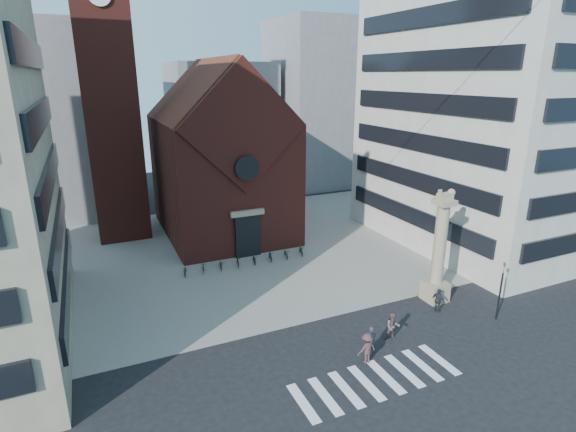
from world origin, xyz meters
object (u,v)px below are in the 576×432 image
object	(u,v)px
lion_column	(438,258)
pedestrian_2	(438,300)
pedestrian_1	(393,327)
scooter_0	(185,271)
traffic_light	(500,290)
pedestrian_0	(372,340)

from	to	relation	value
lion_column	pedestrian_2	distance (m)	3.12
pedestrian_1	pedestrian_2	distance (m)	5.42
pedestrian_2	pedestrian_1	bearing A→B (deg)	96.39
pedestrian_1	scooter_0	xyz separation A→B (m)	(-10.12, 15.09, -0.48)
pedestrian_1	traffic_light	bearing A→B (deg)	19.56
traffic_light	pedestrian_2	size ratio (longest dim) A/B	2.42
traffic_light	pedestrian_0	distance (m)	10.31
traffic_light	pedestrian_0	world-z (taller)	traffic_light
pedestrian_1	lion_column	bearing A→B (deg)	52.43
lion_column	pedestrian_0	bearing A→B (deg)	-155.90
lion_column	scooter_0	distance (m)	20.48
pedestrian_2	scooter_0	distance (m)	20.40
pedestrian_0	scooter_0	xyz separation A→B (m)	(-8.09, 15.71, -0.41)
pedestrian_0	pedestrian_2	world-z (taller)	pedestrian_2
traffic_light	scooter_0	distance (m)	24.39
traffic_light	pedestrian_0	xyz separation A→B (m)	(-10.21, 0.32, -1.42)
lion_column	scooter_0	world-z (taller)	lion_column
lion_column	pedestrian_0	size ratio (longest dim) A/B	5.03
lion_column	pedestrian_1	bearing A→B (deg)	-153.74
traffic_light	pedestrian_2	distance (m)	4.17
pedestrian_1	scooter_0	size ratio (longest dim) A/B	1.21
pedestrian_0	pedestrian_1	world-z (taller)	pedestrian_1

